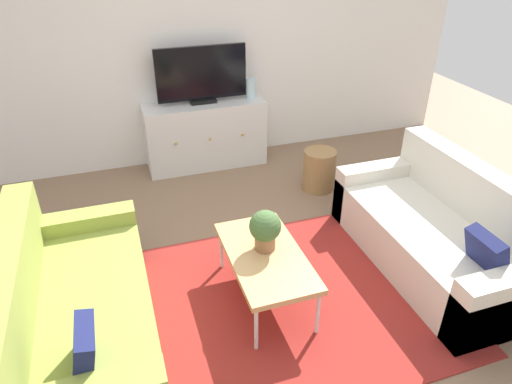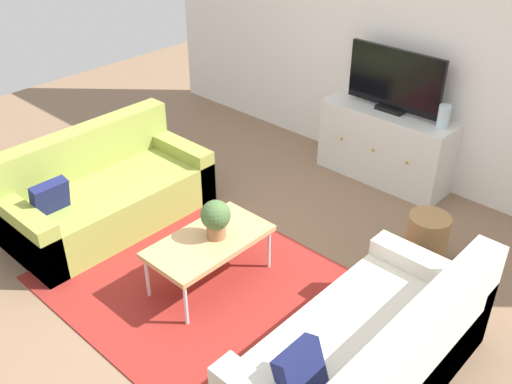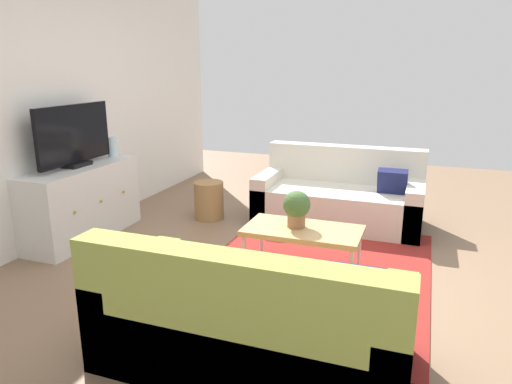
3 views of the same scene
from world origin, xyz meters
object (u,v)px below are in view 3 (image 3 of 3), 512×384
coffee_table (303,232)px  potted_plant (296,207)px  wicker_basket (209,200)px  glass_vase (112,147)px  couch_right_side (340,198)px  flat_screen_tv (74,136)px  couch_left_side (249,329)px  tv_console (83,202)px

coffee_table → potted_plant: size_ratio=3.10×
wicker_basket → glass_vase: bearing=115.7°
couch_right_side → wicker_basket: couch_right_side is taller
potted_plant → wicker_basket: 1.75m
coffee_table → glass_vase: size_ratio=4.42×
flat_screen_tv → glass_vase: flat_screen_tv is taller
couch_left_side → glass_vase: (2.01, 2.37, 0.59)m
potted_plant → tv_console: 2.28m
tv_console → flat_screen_tv: flat_screen_tv is taller
potted_plant → glass_vase: glass_vase is taller
coffee_table → flat_screen_tv: bearing=87.7°
glass_vase → wicker_basket: (0.45, -0.93, -0.64)m
couch_right_side → glass_vase: 2.60m
couch_left_side → coffee_table: 1.37m
potted_plant → coffee_table: bearing=-104.1°
couch_left_side → flat_screen_tv: bearing=58.6°
couch_left_side → glass_vase: bearing=49.8°
potted_plant → glass_vase: size_ratio=1.42×
tv_console → flat_screen_tv: 0.68m
couch_right_side → couch_left_side: bearing=180.0°
glass_vase → couch_right_side: bearing=-69.9°
tv_console → glass_vase: 0.73m
couch_right_side → flat_screen_tv: flat_screen_tv is taller
tv_console → couch_right_side: bearing=-59.1°
couch_right_side → flat_screen_tv: size_ratio=1.82×
potted_plant → flat_screen_tv: 2.33m
coffee_table → potted_plant: 0.22m
tv_console → wicker_basket: tv_console is taller
flat_screen_tv → wicker_basket: size_ratio=2.27×
flat_screen_tv → wicker_basket: bearing=-43.7°
coffee_table → tv_console: size_ratio=0.72×
flat_screen_tv → wicker_basket: flat_screen_tv is taller
couch_left_side → tv_console: bearing=58.4°
coffee_table → wicker_basket: bearing=52.0°
glass_vase → flat_screen_tv: bearing=177.9°
potted_plant → couch_left_side: bearing=-175.5°
couch_left_side → potted_plant: (1.38, 0.11, 0.32)m
coffee_table → wicker_basket: 1.79m
potted_plant → glass_vase: (0.63, 2.27, 0.27)m
couch_left_side → flat_screen_tv: 2.91m
couch_right_side → glass_vase: glass_vase is taller
couch_left_side → potted_plant: 1.42m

